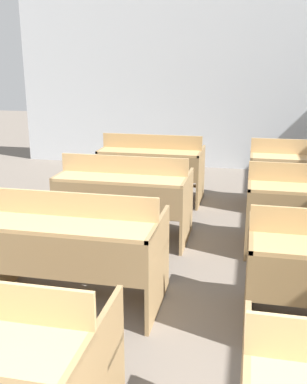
# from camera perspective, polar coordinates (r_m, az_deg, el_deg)

# --- Properties ---
(wall_back) EXTENTS (6.90, 0.06, 3.19)m
(wall_back) POSITION_cam_1_polar(r_m,az_deg,el_deg) (7.60, 8.48, 14.91)
(wall_back) COLOR silver
(wall_back) RESTS_ON ground_plane
(bench_second_left) EXTENTS (1.29, 0.74, 0.86)m
(bench_second_left) POSITION_cam_1_polar(r_m,az_deg,el_deg) (3.35, -10.25, -6.66)
(bench_second_left) COLOR #997A50
(bench_second_left) RESTS_ON ground_plane
(bench_third_left) EXTENTS (1.29, 0.74, 0.86)m
(bench_third_left) POSITION_cam_1_polar(r_m,az_deg,el_deg) (4.52, -3.75, -0.39)
(bench_third_left) COLOR #9A7C52
(bench_third_left) RESTS_ON ground_plane
(bench_back_left) EXTENTS (1.29, 0.74, 0.86)m
(bench_back_left) POSITION_cam_1_polar(r_m,az_deg,el_deg) (5.80, -0.23, 3.38)
(bench_back_left) COLOR olive
(bench_back_left) RESTS_ON ground_plane
(bench_back_right) EXTENTS (1.29, 0.74, 0.86)m
(bench_back_right) POSITION_cam_1_polar(r_m,az_deg,el_deg) (5.71, 18.56, 2.34)
(bench_back_right) COLOR #9A7B51
(bench_back_right) RESTS_ON ground_plane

